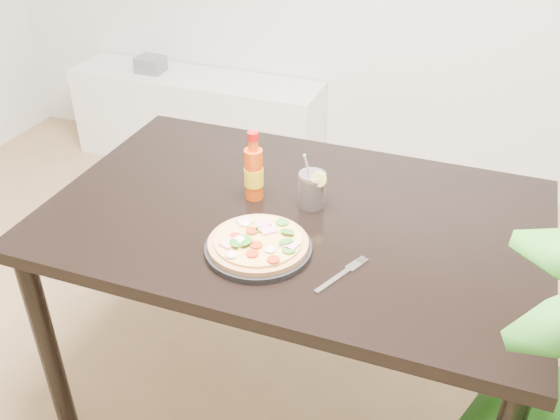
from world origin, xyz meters
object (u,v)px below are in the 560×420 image
(plate, at_px, (258,248))
(cola_cup, at_px, (312,190))
(pizza, at_px, (258,242))
(fork, at_px, (343,273))
(hot_sauce_bottle, at_px, (254,172))
(media_console, at_px, (197,119))
(dining_table, at_px, (294,236))

(plate, bearing_deg, cola_cup, 77.22)
(pizza, xyz_separation_m, fork, (0.23, -0.02, -0.02))
(pizza, bearing_deg, hot_sauce_bottle, 114.64)
(plate, relative_size, cola_cup, 1.60)
(fork, bearing_deg, hot_sauce_bottle, 167.23)
(cola_cup, distance_m, media_console, 1.86)
(fork, distance_m, media_console, 2.17)
(hot_sauce_bottle, bearing_deg, fork, -36.97)
(plate, xyz_separation_m, cola_cup, (0.06, 0.26, 0.04))
(dining_table, distance_m, hot_sauce_bottle, 0.22)
(dining_table, height_order, cola_cup, cola_cup)
(cola_cup, height_order, media_console, cola_cup)
(hot_sauce_bottle, bearing_deg, cola_cup, 6.70)
(pizza, bearing_deg, plate, 77.10)
(dining_table, xyz_separation_m, pizza, (-0.03, -0.21, 0.11))
(plate, height_order, cola_cup, cola_cup)
(dining_table, xyz_separation_m, cola_cup, (0.03, 0.05, 0.13))
(cola_cup, bearing_deg, media_console, 128.68)
(plate, relative_size, fork, 1.56)
(pizza, relative_size, fork, 1.45)
(plate, distance_m, hot_sauce_bottle, 0.28)
(hot_sauce_bottle, relative_size, fork, 1.18)
(plate, xyz_separation_m, fork, (0.23, -0.02, -0.01))
(fork, bearing_deg, cola_cup, 146.03)
(pizza, bearing_deg, dining_table, 82.41)
(pizza, relative_size, cola_cup, 1.50)
(media_console, bearing_deg, fork, -52.39)
(cola_cup, distance_m, fork, 0.33)
(dining_table, distance_m, media_console, 1.85)
(media_console, bearing_deg, dining_table, -53.20)
(dining_table, height_order, pizza, pizza)
(dining_table, height_order, media_console, dining_table)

